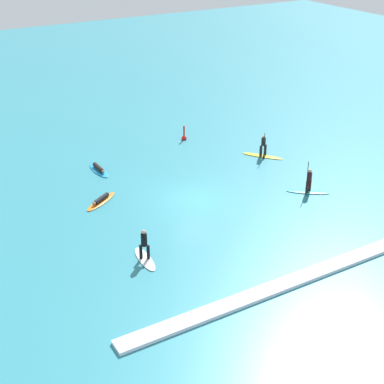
# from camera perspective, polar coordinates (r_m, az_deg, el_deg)

# --- Properties ---
(ground_plane) EXTENTS (120.00, 120.00, 0.00)m
(ground_plane) POSITION_cam_1_polar(r_m,az_deg,el_deg) (35.88, -0.00, -0.71)
(ground_plane) COLOR teal
(ground_plane) RESTS_ON ground
(surfer_on_orange_board) EXTENTS (2.71, 2.07, 0.37)m
(surfer_on_orange_board) POSITION_cam_1_polar(r_m,az_deg,el_deg) (35.91, -9.08, -0.83)
(surfer_on_orange_board) COLOR orange
(surfer_on_orange_board) RESTS_ON ground_plane
(surfer_on_yellow_board) EXTENTS (2.30, 2.77, 2.01)m
(surfer_on_yellow_board) POSITION_cam_1_polar(r_m,az_deg,el_deg) (42.10, 7.10, 4.10)
(surfer_on_yellow_board) COLOR yellow
(surfer_on_yellow_board) RESTS_ON ground_plane
(surfer_on_white_board) EXTENTS (0.87, 2.47, 1.80)m
(surfer_on_white_board) POSITION_cam_1_polar(r_m,az_deg,el_deg) (29.84, -4.76, -5.93)
(surfer_on_white_board) COLOR white
(surfer_on_white_board) RESTS_ON ground_plane
(surfer_on_blue_board) EXTENTS (0.86, 2.72, 0.40)m
(surfer_on_blue_board) POSITION_cam_1_polar(r_m,az_deg,el_deg) (40.13, -9.27, 2.26)
(surfer_on_blue_board) COLOR #1E8CD1
(surfer_on_blue_board) RESTS_ON ground_plane
(surfer_on_teal_board) EXTENTS (2.49, 2.13, 2.22)m
(surfer_on_teal_board) POSITION_cam_1_polar(r_m,az_deg,el_deg) (37.24, 11.53, 0.59)
(surfer_on_teal_board) COLOR #33C6CC
(surfer_on_teal_board) RESTS_ON ground_plane
(marker_buoy) EXTENTS (0.41, 0.41, 1.24)m
(marker_buoy) POSITION_cam_1_polar(r_m,az_deg,el_deg) (45.00, -0.80, 5.49)
(marker_buoy) COLOR red
(marker_buoy) RESTS_ON ground_plane
(wave_crest) EXTENTS (19.18, 0.90, 0.18)m
(wave_crest) POSITION_cam_1_polar(r_m,az_deg,el_deg) (28.83, 10.29, -8.63)
(wave_crest) COLOR white
(wave_crest) RESTS_ON ground_plane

